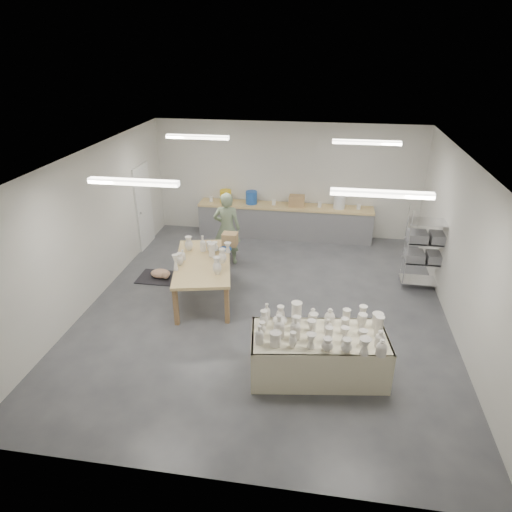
% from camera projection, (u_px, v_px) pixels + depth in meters
% --- Properties ---
extents(room, '(8.00, 8.02, 3.00)m').
position_uv_depth(room, '(261.00, 209.00, 8.33)').
color(room, '#424449').
rests_on(room, ground).
extents(back_counter, '(4.60, 0.60, 1.24)m').
position_uv_depth(back_counter, '(284.00, 220.00, 12.19)').
color(back_counter, tan).
rests_on(back_counter, ground).
extents(wire_shelf, '(0.88, 0.48, 1.80)m').
position_uv_depth(wire_shelf, '(427.00, 248.00, 9.52)').
color(wire_shelf, silver).
rests_on(wire_shelf, ground).
extents(drying_table, '(2.22, 1.29, 1.12)m').
position_uv_depth(drying_table, '(319.00, 352.00, 7.15)').
color(drying_table, olive).
rests_on(drying_table, ground).
extents(work_table, '(1.53, 2.35, 1.17)m').
position_uv_depth(work_table, '(206.00, 259.00, 9.28)').
color(work_table, tan).
rests_on(work_table, ground).
extents(rug, '(1.00, 0.70, 0.02)m').
position_uv_depth(rug, '(161.00, 277.00, 10.26)').
color(rug, black).
rests_on(rug, ground).
extents(cat, '(0.52, 0.43, 0.19)m').
position_uv_depth(cat, '(161.00, 274.00, 10.20)').
color(cat, white).
rests_on(cat, rug).
extents(potter, '(0.66, 0.45, 1.74)m').
position_uv_depth(potter, '(227.00, 228.00, 10.63)').
color(potter, gray).
rests_on(potter, ground).
extents(red_stool, '(0.43, 0.43, 0.32)m').
position_uv_depth(red_stool, '(230.00, 247.00, 11.12)').
color(red_stool, '#B02619').
rests_on(red_stool, ground).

